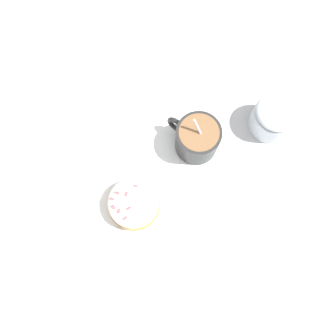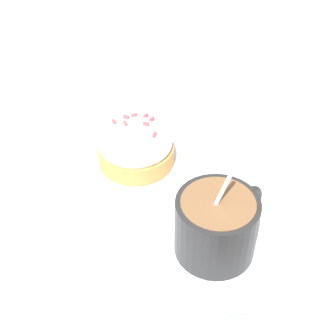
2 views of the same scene
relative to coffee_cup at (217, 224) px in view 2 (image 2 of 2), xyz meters
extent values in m
plane|color=#B2B2B7|center=(-0.08, 0.01, -0.04)|extent=(3.00, 3.00, 0.00)
cube|color=white|center=(-0.08, 0.01, -0.04)|extent=(0.29, 0.26, 0.00)
cylinder|color=black|center=(0.00, 0.00, 0.00)|extent=(0.08, 0.08, 0.07)
cylinder|color=brown|center=(0.00, 0.00, 0.02)|extent=(0.07, 0.07, 0.01)
torus|color=black|center=(-0.01, 0.04, 0.00)|extent=(0.02, 0.04, 0.04)
ellipsoid|color=silver|center=(0.00, 0.02, -0.03)|extent=(0.02, 0.03, 0.01)
cylinder|color=silver|center=(0.00, -0.01, 0.02)|extent=(0.01, 0.05, 0.09)
cylinder|color=#C18442|center=(-0.16, 0.00, -0.02)|extent=(0.09, 0.09, 0.02)
ellipsoid|color=white|center=(-0.16, 0.00, -0.01)|extent=(0.09, 0.09, 0.04)
cube|color=#EA4C56|center=(-0.18, 0.02, 0.01)|extent=(0.01, 0.01, 0.00)
cube|color=#EA4C56|center=(-0.16, 0.01, 0.02)|extent=(0.01, 0.01, 0.00)
cube|color=#EA4C56|center=(-0.19, 0.01, 0.01)|extent=(0.00, 0.01, 0.00)
cube|color=#EA4C56|center=(-0.14, 0.01, 0.01)|extent=(0.01, 0.01, 0.00)
cube|color=#EA4C56|center=(-0.17, 0.02, 0.01)|extent=(0.01, 0.01, 0.00)
cube|color=#EA4C56|center=(-0.19, 0.00, 0.01)|extent=(0.01, 0.01, 0.00)
cube|color=#EA4C56|center=(-0.17, -0.01, 0.02)|extent=(0.01, 0.00, 0.00)
cube|color=#EA4C56|center=(-0.19, -0.02, 0.01)|extent=(0.01, 0.00, 0.00)
camera|label=1|loc=(-0.18, -0.11, 0.55)|focal=35.00mm
camera|label=2|loc=(0.24, -0.20, 0.34)|focal=50.00mm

